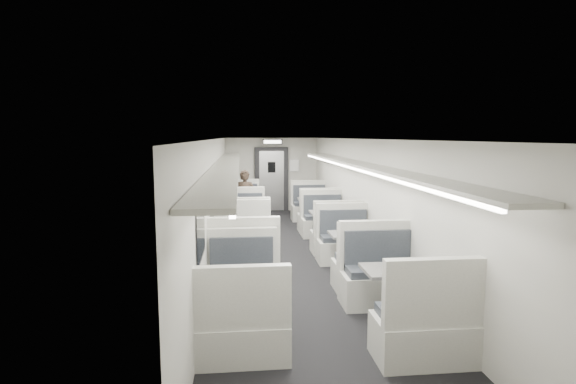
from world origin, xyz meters
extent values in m
cube|color=black|center=(0.00, 0.00, -0.06)|extent=(3.00, 12.00, 0.12)
cube|color=white|center=(0.00, 0.00, 2.46)|extent=(3.00, 12.00, 0.12)
cube|color=#B5B4A9|center=(0.00, 6.06, 1.20)|extent=(3.00, 0.12, 2.40)
cube|color=#B5B4A9|center=(0.00, -6.06, 1.20)|extent=(3.00, 0.12, 2.40)
cube|color=#B5B4A9|center=(-1.56, 0.00, 1.20)|extent=(0.12, 12.00, 2.40)
cube|color=#B5B4A9|center=(1.56, 0.00, 1.20)|extent=(0.12, 12.00, 2.40)
cube|color=beige|center=(-1.00, 2.87, 0.23)|extent=(1.09, 0.61, 0.46)
cube|color=#23282F|center=(-1.00, 2.90, 0.51)|extent=(0.97, 0.48, 0.10)
cube|color=beige|center=(-1.00, 2.64, 0.82)|extent=(1.09, 0.12, 0.72)
cube|color=beige|center=(-1.00, 4.47, 0.23)|extent=(1.09, 0.61, 0.46)
cube|color=#23282F|center=(-1.00, 4.44, 0.51)|extent=(0.97, 0.48, 0.10)
cube|color=beige|center=(-1.00, 4.69, 0.82)|extent=(1.09, 0.12, 0.72)
cylinder|color=#B4B5B7|center=(-1.00, 3.67, 0.35)|extent=(0.10, 0.10, 0.71)
cylinder|color=#B4B5B7|center=(-1.00, 3.67, 0.02)|extent=(0.37, 0.37, 0.03)
cube|color=#626260|center=(-1.00, 3.67, 0.75)|extent=(0.90, 0.62, 0.04)
cube|color=beige|center=(-1.00, 0.18, 0.24)|extent=(1.14, 0.64, 0.48)
cube|color=#23282F|center=(-1.00, 0.21, 0.54)|extent=(1.01, 0.51, 0.11)
cube|color=beige|center=(-1.00, -0.05, 0.86)|extent=(1.14, 0.13, 0.75)
cube|color=beige|center=(-1.00, 1.86, 0.24)|extent=(1.14, 0.64, 0.48)
cube|color=#23282F|center=(-1.00, 1.83, 0.54)|extent=(1.01, 0.51, 0.11)
cube|color=beige|center=(-1.00, 2.09, 0.86)|extent=(1.14, 0.13, 0.75)
cylinder|color=#B4B5B7|center=(-1.00, 1.02, 0.37)|extent=(0.11, 0.11, 0.74)
cylinder|color=#B4B5B7|center=(-1.00, 1.02, 0.02)|extent=(0.39, 0.39, 0.03)
cube|color=#626260|center=(-1.00, 1.02, 0.79)|extent=(0.95, 0.65, 0.04)
cube|color=beige|center=(-1.00, -1.82, 0.25)|extent=(1.16, 0.64, 0.49)
cube|color=#23282F|center=(-1.00, -1.79, 0.55)|extent=(1.03, 0.51, 0.11)
cube|color=beige|center=(-1.00, -2.05, 0.87)|extent=(1.16, 0.13, 0.76)
cube|color=beige|center=(-1.00, -0.12, 0.25)|extent=(1.16, 0.64, 0.49)
cube|color=#23282F|center=(-1.00, -0.15, 0.55)|extent=(1.03, 0.51, 0.11)
cube|color=beige|center=(-1.00, 0.12, 0.87)|extent=(1.16, 0.13, 0.76)
cylinder|color=#B4B5B7|center=(-1.00, -0.97, 0.38)|extent=(0.11, 0.11, 0.75)
cylinder|color=#B4B5B7|center=(-1.00, -0.97, 0.02)|extent=(0.39, 0.39, 0.03)
cube|color=#626260|center=(-1.00, -0.97, 0.80)|extent=(0.96, 0.66, 0.04)
cube|color=beige|center=(-1.00, -3.92, 0.22)|extent=(1.03, 0.58, 0.44)
cube|color=#23282F|center=(-1.00, -3.90, 0.49)|extent=(0.92, 0.46, 0.10)
cube|color=beige|center=(-1.00, -4.13, 0.78)|extent=(1.03, 0.12, 0.68)
cube|color=beige|center=(-1.00, -2.40, 0.22)|extent=(1.03, 0.58, 0.44)
cube|color=#23282F|center=(-1.00, -2.43, 0.49)|extent=(0.92, 0.46, 0.10)
cube|color=beige|center=(-1.00, -2.19, 0.78)|extent=(1.03, 0.12, 0.68)
cylinder|color=#B4B5B7|center=(-1.00, -3.16, 0.34)|extent=(0.10, 0.10, 0.67)
cylinder|color=#B4B5B7|center=(-1.00, -3.16, 0.01)|extent=(0.35, 0.35, 0.03)
cube|color=#626260|center=(-1.00, -3.16, 0.71)|extent=(0.86, 0.59, 0.04)
cube|color=beige|center=(1.00, 2.61, 0.23)|extent=(1.07, 0.59, 0.45)
cube|color=#23282F|center=(1.00, 2.64, 0.50)|extent=(0.94, 0.47, 0.10)
cube|color=beige|center=(1.00, 2.40, 0.80)|extent=(1.07, 0.12, 0.70)
cube|color=beige|center=(1.00, 4.18, 0.23)|extent=(1.07, 0.59, 0.45)
cube|color=#23282F|center=(1.00, 4.15, 0.50)|extent=(0.94, 0.47, 0.10)
cube|color=beige|center=(1.00, 4.40, 0.80)|extent=(1.07, 0.12, 0.70)
cylinder|color=#B4B5B7|center=(1.00, 3.40, 0.35)|extent=(0.10, 0.10, 0.69)
cylinder|color=#B4B5B7|center=(1.00, 3.40, 0.02)|extent=(0.36, 0.36, 0.03)
cube|color=#626260|center=(1.00, 3.40, 0.73)|extent=(0.88, 0.60, 0.04)
cube|color=beige|center=(1.00, 0.48, 0.22)|extent=(1.05, 0.59, 0.45)
cube|color=#23282F|center=(1.00, 0.51, 0.50)|extent=(0.93, 0.47, 0.10)
cube|color=beige|center=(1.00, 0.27, 0.79)|extent=(1.05, 0.12, 0.70)
cube|color=beige|center=(1.00, 2.03, 0.22)|extent=(1.05, 0.59, 0.45)
cube|color=#23282F|center=(1.00, 2.00, 0.50)|extent=(0.93, 0.47, 0.10)
cube|color=beige|center=(1.00, 2.24, 0.79)|extent=(1.05, 0.12, 0.70)
cylinder|color=#B4B5B7|center=(1.00, 1.26, 0.34)|extent=(0.10, 0.10, 0.69)
cylinder|color=#B4B5B7|center=(1.00, 1.26, 0.01)|extent=(0.36, 0.36, 0.03)
cube|color=#626260|center=(1.00, 1.26, 0.72)|extent=(0.87, 0.60, 0.04)
cube|color=beige|center=(1.00, -1.81, 0.22)|extent=(1.05, 0.59, 0.45)
cube|color=#23282F|center=(1.00, -1.78, 0.50)|extent=(0.93, 0.47, 0.10)
cube|color=beige|center=(1.00, -2.03, 0.79)|extent=(1.05, 0.12, 0.70)
cube|color=beige|center=(1.00, -0.26, 0.22)|extent=(1.05, 0.59, 0.45)
cube|color=#23282F|center=(1.00, -0.29, 0.50)|extent=(0.93, 0.47, 0.10)
cube|color=beige|center=(1.00, -0.05, 0.79)|extent=(1.05, 0.12, 0.70)
cylinder|color=#B4B5B7|center=(1.00, -1.04, 0.34)|extent=(0.10, 0.10, 0.69)
cylinder|color=#B4B5B7|center=(1.00, -1.04, 0.01)|extent=(0.36, 0.36, 0.03)
cube|color=#626260|center=(1.00, -1.04, 0.73)|extent=(0.87, 0.60, 0.04)
cube|color=beige|center=(1.00, -4.16, 0.24)|extent=(1.12, 0.62, 0.47)
cube|color=#23282F|center=(1.00, -4.13, 0.53)|extent=(0.99, 0.50, 0.11)
cube|color=beige|center=(1.00, -4.39, 0.84)|extent=(1.12, 0.13, 0.74)
cube|color=beige|center=(1.00, -2.52, 0.24)|extent=(1.12, 0.62, 0.47)
cube|color=#23282F|center=(1.00, -2.55, 0.53)|extent=(0.99, 0.50, 0.11)
cube|color=beige|center=(1.00, -2.29, 0.84)|extent=(1.12, 0.13, 0.74)
cylinder|color=#B4B5B7|center=(1.00, -3.34, 0.36)|extent=(0.11, 0.11, 0.73)
cylinder|color=#B4B5B7|center=(1.00, -3.34, 0.02)|extent=(0.38, 0.38, 0.03)
cube|color=#626260|center=(1.00, -3.34, 0.77)|extent=(0.93, 0.63, 0.04)
imported|color=black|center=(-0.89, 3.23, 0.78)|extent=(0.64, 0.49, 1.56)
cube|color=black|center=(-1.49, 3.40, 1.35)|extent=(0.02, 1.18, 0.84)
cube|color=black|center=(-1.49, 1.20, 1.35)|extent=(0.02, 1.18, 0.84)
cube|color=black|center=(-1.49, -1.00, 1.35)|extent=(0.02, 1.18, 0.84)
cube|color=black|center=(-1.49, -3.20, 1.35)|extent=(0.02, 1.18, 0.84)
cube|color=beige|center=(-1.26, -0.30, 1.92)|extent=(0.46, 10.40, 0.05)
cube|color=white|center=(-1.06, -0.30, 1.87)|extent=(0.05, 10.20, 0.04)
cube|color=beige|center=(1.26, -0.30, 1.92)|extent=(0.46, 10.40, 0.05)
cube|color=white|center=(1.06, -0.30, 1.87)|extent=(0.05, 10.20, 0.04)
cube|color=black|center=(0.00, 5.94, 1.05)|extent=(1.10, 0.10, 2.10)
cube|color=#B4B5B7|center=(0.00, 5.91, 1.00)|extent=(0.80, 0.05, 1.95)
cube|color=black|center=(0.00, 5.87, 1.45)|extent=(0.25, 0.02, 0.35)
cube|color=black|center=(0.00, 5.45, 2.28)|extent=(0.62, 0.10, 0.16)
cube|color=white|center=(0.00, 5.39, 2.28)|extent=(0.54, 0.02, 0.10)
cube|color=white|center=(0.75, 5.92, 1.50)|extent=(0.32, 0.02, 0.40)
camera|label=1|loc=(-0.99, -8.68, 2.46)|focal=28.00mm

